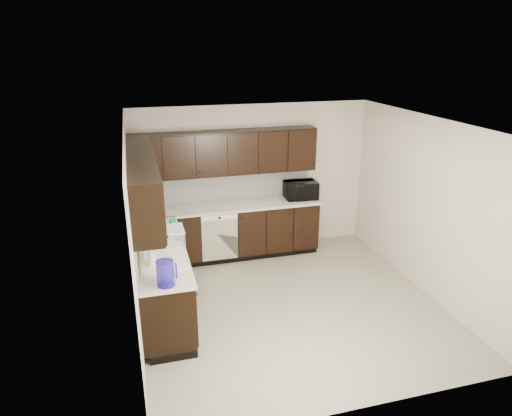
# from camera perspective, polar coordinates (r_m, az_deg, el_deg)

# --- Properties ---
(floor) EXTENTS (4.00, 4.00, 0.00)m
(floor) POSITION_cam_1_polar(r_m,az_deg,el_deg) (6.49, 4.25, -11.91)
(floor) COLOR gray
(floor) RESTS_ON ground
(ceiling) EXTENTS (4.00, 4.00, 0.00)m
(ceiling) POSITION_cam_1_polar(r_m,az_deg,el_deg) (5.59, 4.91, 10.40)
(ceiling) COLOR white
(ceiling) RESTS_ON wall_back
(wall_back) EXTENTS (4.00, 0.02, 2.50)m
(wall_back) POSITION_cam_1_polar(r_m,az_deg,el_deg) (7.73, -0.43, 3.67)
(wall_back) COLOR beige
(wall_back) RESTS_ON floor
(wall_left) EXTENTS (0.02, 4.00, 2.50)m
(wall_left) POSITION_cam_1_polar(r_m,az_deg,el_deg) (5.61, -15.08, -3.53)
(wall_left) COLOR beige
(wall_left) RESTS_ON floor
(wall_right) EXTENTS (0.02, 4.00, 2.50)m
(wall_right) POSITION_cam_1_polar(r_m,az_deg,el_deg) (6.84, 20.55, 0.13)
(wall_right) COLOR beige
(wall_right) RESTS_ON floor
(wall_front) EXTENTS (4.00, 0.02, 2.50)m
(wall_front) POSITION_cam_1_polar(r_m,az_deg,el_deg) (4.29, 13.72, -11.08)
(wall_front) COLOR beige
(wall_front) RESTS_ON floor
(lower_cabinets) EXTENTS (3.00, 2.80, 0.90)m
(lower_cabinets) POSITION_cam_1_polar(r_m,az_deg,el_deg) (7.03, -6.51, -5.52)
(lower_cabinets) COLOR black
(lower_cabinets) RESTS_ON floor
(countertop) EXTENTS (3.03, 2.83, 0.04)m
(countertop) POSITION_cam_1_polar(r_m,az_deg,el_deg) (6.82, -6.69, -1.69)
(countertop) COLOR beige
(countertop) RESTS_ON lower_cabinets
(backsplash) EXTENTS (3.00, 2.80, 0.48)m
(backsplash) POSITION_cam_1_polar(r_m,az_deg,el_deg) (6.90, -8.77, 0.78)
(backsplash) COLOR white
(backsplash) RESTS_ON countertop
(upper_cabinets) EXTENTS (3.00, 2.80, 0.70)m
(upper_cabinets) POSITION_cam_1_polar(r_m,az_deg,el_deg) (6.64, -7.92, 5.36)
(upper_cabinets) COLOR black
(upper_cabinets) RESTS_ON wall_back
(dishwasher) EXTENTS (0.58, 0.04, 0.78)m
(dishwasher) POSITION_cam_1_polar(r_m,az_deg,el_deg) (7.29, -4.55, -3.34)
(dishwasher) COLOR #F0E6C4
(dishwasher) RESTS_ON lower_cabinets
(sink) EXTENTS (0.54, 0.82, 0.42)m
(sink) POSITION_cam_1_polar(r_m,az_deg,el_deg) (5.76, -11.57, -6.66)
(sink) COLOR #F0E6C4
(sink) RESTS_ON countertop
(microwave) EXTENTS (0.55, 0.39, 0.29)m
(microwave) POSITION_cam_1_polar(r_m,az_deg,el_deg) (7.71, 5.61, 2.24)
(microwave) COLOR black
(microwave) RESTS_ON countertop
(soap_bottle_a) EXTENTS (0.10, 0.10, 0.18)m
(soap_bottle_a) POSITION_cam_1_polar(r_m,az_deg,el_deg) (6.01, -10.57, -3.82)
(soap_bottle_a) COLOR gray
(soap_bottle_a) RESTS_ON countertop
(soap_bottle_b) EXTENTS (0.10, 0.10, 0.24)m
(soap_bottle_b) POSITION_cam_1_polar(r_m,az_deg,el_deg) (5.51, -12.97, -5.94)
(soap_bottle_b) COLOR gray
(soap_bottle_b) RESTS_ON countertop
(toaster_oven) EXTENTS (0.44, 0.38, 0.23)m
(toaster_oven) POSITION_cam_1_polar(r_m,az_deg,el_deg) (7.26, -13.24, 0.41)
(toaster_oven) COLOR #ACACAE
(toaster_oven) RESTS_ON countertop
(storage_bin) EXTENTS (0.51, 0.38, 0.19)m
(storage_bin) POSITION_cam_1_polar(r_m,az_deg,el_deg) (6.09, -11.40, -3.54)
(storage_bin) COLOR silver
(storage_bin) RESTS_ON countertop
(blue_pitcher) EXTENTS (0.22, 0.22, 0.29)m
(blue_pitcher) POSITION_cam_1_polar(r_m,az_deg,el_deg) (5.05, -11.26, -8.01)
(blue_pitcher) COLOR #171094
(blue_pitcher) RESTS_ON countertop
(teal_tumbler) EXTENTS (0.11, 0.11, 0.22)m
(teal_tumbler) POSITION_cam_1_polar(r_m,az_deg,el_deg) (6.33, -10.35, -2.39)
(teal_tumbler) COLOR #0E9A90
(teal_tumbler) RESTS_ON countertop
(paper_towel_roll) EXTENTS (0.18, 0.18, 0.34)m
(paper_towel_roll) POSITION_cam_1_polar(r_m,az_deg,el_deg) (6.93, -11.98, 0.03)
(paper_towel_roll) COLOR silver
(paper_towel_roll) RESTS_ON countertop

